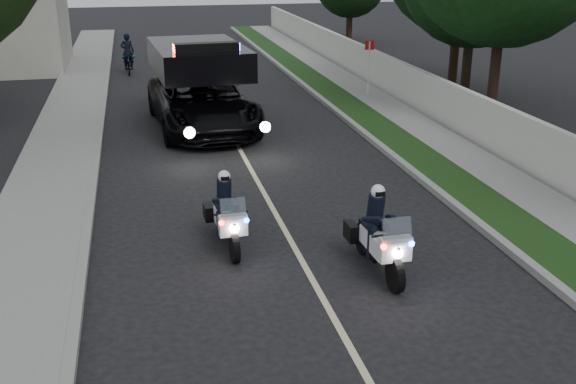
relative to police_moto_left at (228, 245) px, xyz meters
name	(u,v)px	position (x,y,z in m)	size (l,w,h in m)	color
ground	(337,323)	(1.30, -3.38, 0.00)	(120.00, 120.00, 0.00)	black
curb_right	(372,139)	(5.40, 6.62, 0.07)	(0.20, 60.00, 0.15)	gray
grass_verge	(393,138)	(6.10, 6.62, 0.08)	(1.20, 60.00, 0.16)	#193814
sidewalk_right	(432,135)	(7.40, 6.62, 0.08)	(1.40, 60.00, 0.16)	gray
property_wall	(463,113)	(8.40, 6.62, 0.75)	(0.22, 60.00, 1.50)	beige
curb_left	(97,157)	(-2.80, 6.62, 0.07)	(0.20, 60.00, 0.15)	gray
sidewalk_left	(56,159)	(-3.90, 6.62, 0.08)	(2.00, 60.00, 0.16)	gray
lane_marking	(240,150)	(1.30, 6.62, 0.00)	(0.12, 50.00, 0.01)	#BFB78C
police_moto_left	(228,245)	(0.00, 0.00, 0.00)	(0.64, 1.84, 1.56)	white
police_moto_right	(377,270)	(2.57, -1.73, 0.00)	(0.68, 1.96, 1.66)	silver
police_suv	(203,128)	(0.51, 9.40, 0.00)	(3.00, 6.49, 3.15)	black
bicycle	(129,74)	(-1.82, 20.13, 0.00)	(0.60, 1.72, 0.90)	black
cyclist	(129,74)	(-1.82, 20.13, 0.00)	(0.60, 0.40, 1.66)	black
sign_post	(367,98)	(7.30, 12.53, 0.00)	(0.36, 0.36, 2.32)	#AB0C0E
tree_right_b	(490,117)	(10.55, 8.76, 0.00)	(6.69, 6.69, 11.16)	#184416
tree_right_c	(451,91)	(11.15, 13.14, 0.00)	(6.19, 6.19, 10.32)	black
tree_right_d	(464,98)	(11.01, 11.71, 0.00)	(5.48, 5.48, 9.14)	#143A13
tree_right_e	(349,44)	(11.20, 27.36, 0.00)	(4.29, 4.29, 7.14)	black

